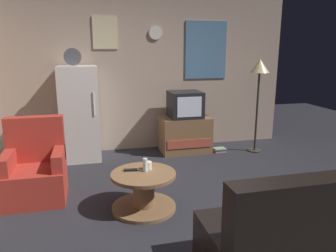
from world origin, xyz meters
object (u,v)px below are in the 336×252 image
at_px(armchair, 36,171).
at_px(tv_stand, 185,134).
at_px(fridge, 80,113).
at_px(book_stack, 219,150).
at_px(couch, 313,236).
at_px(wine_glass, 145,165).
at_px(crt_tv, 185,104).
at_px(coffee_table, 144,191).
at_px(mug_ceramic_white, 148,165).
at_px(standing_lamp, 259,73).
at_px(remote_control, 131,170).

bearing_deg(armchair, tv_stand, 29.89).
distance_m(fridge, book_stack, 2.44).
bearing_deg(armchair, fridge, 69.21).
xyz_separation_m(fridge, couch, (1.83, -3.32, -0.44)).
bearing_deg(wine_glass, crt_tv, 61.29).
bearing_deg(wine_glass, book_stack, 46.52).
distance_m(tv_stand, armchair, 2.60).
bearing_deg(tv_stand, couch, -88.53).
height_order(wine_glass, book_stack, wine_glass).
bearing_deg(fridge, tv_stand, -1.79).
distance_m(tv_stand, book_stack, 0.66).
height_order(wine_glass, couch, couch).
relative_size(crt_tv, book_stack, 2.56).
bearing_deg(wine_glass, armchair, 155.54).
relative_size(tv_stand, coffee_table, 1.17).
xyz_separation_m(tv_stand, couch, (0.08, -3.26, 0.01)).
xyz_separation_m(wine_glass, mug_ceramic_white, (0.04, 0.06, -0.03)).
height_order(tv_stand, standing_lamp, standing_lamp).
bearing_deg(remote_control, tv_stand, 65.75).
distance_m(tv_stand, mug_ceramic_white, 2.06).
distance_m(tv_stand, couch, 3.27).
distance_m(standing_lamp, book_stack, 1.46).
xyz_separation_m(tv_stand, armchair, (-2.26, -1.30, 0.03)).
relative_size(wine_glass, mug_ceramic_white, 1.67).
bearing_deg(crt_tv, book_stack, -15.62).
bearing_deg(coffee_table, crt_tv, 61.15).
height_order(crt_tv, book_stack, crt_tv).
xyz_separation_m(crt_tv, remote_control, (-1.18, -1.81, -0.39)).
height_order(coffee_table, mug_ceramic_white, mug_ceramic_white).
height_order(fridge, remote_control, fridge).
xyz_separation_m(crt_tv, wine_glass, (-1.02, -1.86, -0.33)).
bearing_deg(crt_tv, couch, -88.43).
bearing_deg(tv_stand, standing_lamp, -12.47).
relative_size(fridge, book_stack, 8.39).
distance_m(coffee_table, remote_control, 0.28).
bearing_deg(armchair, wine_glass, -24.46).
height_order(crt_tv, armchair, crt_tv).
xyz_separation_m(fridge, armchair, (-0.51, -1.35, -0.42)).
bearing_deg(standing_lamp, wine_glass, -144.41).
bearing_deg(remote_control, mug_ceramic_white, 10.57).
distance_m(armchair, book_stack, 3.07).
bearing_deg(couch, coffee_table, 129.78).
relative_size(standing_lamp, remote_control, 10.60).
bearing_deg(fridge, armchair, -110.79).
height_order(remote_control, armchair, armchair).
relative_size(standing_lamp, couch, 0.94).
xyz_separation_m(mug_ceramic_white, couch, (1.06, -1.46, -0.16)).
bearing_deg(remote_control, standing_lamp, 41.82).
bearing_deg(wine_glass, couch, -51.81).
distance_m(coffee_table, book_stack, 2.39).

